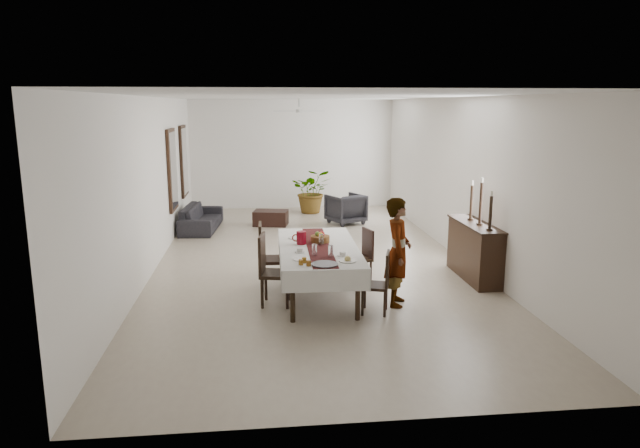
# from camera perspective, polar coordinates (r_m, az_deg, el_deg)

# --- Properties ---
(floor) EXTENTS (6.00, 12.00, 0.00)m
(floor) POSITION_cam_1_polar(r_m,az_deg,el_deg) (11.46, -0.89, -3.60)
(floor) COLOR #B8AA93
(floor) RESTS_ON ground
(ceiling) EXTENTS (6.00, 12.00, 0.02)m
(ceiling) POSITION_cam_1_polar(r_m,az_deg,el_deg) (11.04, -0.94, 12.61)
(ceiling) COLOR white
(ceiling) RESTS_ON wall_back
(wall_back) EXTENTS (6.00, 0.02, 3.20)m
(wall_back) POSITION_cam_1_polar(r_m,az_deg,el_deg) (17.09, -2.80, 6.97)
(wall_back) COLOR white
(wall_back) RESTS_ON floor
(wall_front) EXTENTS (6.00, 0.02, 3.20)m
(wall_front) POSITION_cam_1_polar(r_m,az_deg,el_deg) (5.30, 5.16, -4.13)
(wall_front) COLOR white
(wall_front) RESTS_ON floor
(wall_left) EXTENTS (0.02, 12.00, 3.20)m
(wall_left) POSITION_cam_1_polar(r_m,az_deg,el_deg) (11.27, -16.33, 3.96)
(wall_left) COLOR white
(wall_left) RESTS_ON floor
(wall_right) EXTENTS (0.02, 12.00, 3.20)m
(wall_right) POSITION_cam_1_polar(r_m,az_deg,el_deg) (11.80, 13.79, 4.44)
(wall_right) COLOR white
(wall_right) RESTS_ON floor
(dining_table_top) EXTENTS (1.12, 2.57, 0.05)m
(dining_table_top) POSITION_cam_1_polar(r_m,az_deg,el_deg) (9.24, -0.17, -2.45)
(dining_table_top) COLOR black
(dining_table_top) RESTS_ON table_leg_fl
(table_leg_fl) EXTENTS (0.08, 0.08, 0.74)m
(table_leg_fl) POSITION_cam_1_polar(r_m,az_deg,el_deg) (8.17, -2.75, -7.33)
(table_leg_fl) COLOR black
(table_leg_fl) RESTS_ON floor
(table_leg_fr) EXTENTS (0.08, 0.08, 0.74)m
(table_leg_fr) POSITION_cam_1_polar(r_m,az_deg,el_deg) (8.26, 3.80, -7.14)
(table_leg_fr) COLOR black
(table_leg_fr) RESTS_ON floor
(table_leg_bl) EXTENTS (0.08, 0.08, 0.74)m
(table_leg_bl) POSITION_cam_1_polar(r_m,az_deg,el_deg) (10.49, -3.28, -2.98)
(table_leg_bl) COLOR black
(table_leg_bl) RESTS_ON floor
(table_leg_br) EXTENTS (0.08, 0.08, 0.74)m
(table_leg_br) POSITION_cam_1_polar(r_m,az_deg,el_deg) (10.56, 1.81, -2.87)
(table_leg_br) COLOR black
(table_leg_br) RESTS_ON floor
(tablecloth_top) EXTENTS (1.32, 2.77, 0.01)m
(tablecloth_top) POSITION_cam_1_polar(r_m,az_deg,el_deg) (9.24, -0.17, -2.26)
(tablecloth_top) COLOR silver
(tablecloth_top) RESTS_ON dining_table_top
(tablecloth_drape_left) EXTENTS (0.07, 2.74, 0.32)m
(tablecloth_drape_left) POSITION_cam_1_polar(r_m,az_deg,el_deg) (9.24, -4.02, -3.26)
(tablecloth_drape_left) COLOR white
(tablecloth_drape_left) RESTS_ON dining_table_top
(tablecloth_drape_right) EXTENTS (0.07, 2.74, 0.32)m
(tablecloth_drape_right) POSITION_cam_1_polar(r_m,az_deg,el_deg) (9.34, 3.64, -3.09)
(tablecloth_drape_right) COLOR white
(tablecloth_drape_right) RESTS_ON dining_table_top
(tablecloth_drape_near) EXTENTS (1.25, 0.04, 0.32)m
(tablecloth_drape_near) POSITION_cam_1_polar(r_m,az_deg,el_deg) (7.97, 0.65, -5.73)
(tablecloth_drape_near) COLOR white
(tablecloth_drape_near) RESTS_ON dining_table_top
(tablecloth_drape_far) EXTENTS (1.25, 0.04, 0.32)m
(tablecloth_drape_far) POSITION_cam_1_polar(r_m,az_deg,el_deg) (10.60, -0.79, -1.27)
(tablecloth_drape_far) COLOR white
(tablecloth_drape_far) RESTS_ON dining_table_top
(table_runner) EXTENTS (0.43, 2.67, 0.00)m
(table_runner) POSITION_cam_1_polar(r_m,az_deg,el_deg) (9.23, -0.17, -2.21)
(table_runner) COLOR #4F1616
(table_runner) RESTS_ON tablecloth_top
(red_pitcher) EXTENTS (0.16, 0.16, 0.21)m
(red_pitcher) POSITION_cam_1_polar(r_m,az_deg,el_deg) (9.35, -1.88, -1.38)
(red_pitcher) COLOR maroon
(red_pitcher) RESTS_ON tablecloth_top
(pitcher_handle) EXTENTS (0.13, 0.02, 0.13)m
(pitcher_handle) POSITION_cam_1_polar(r_m,az_deg,el_deg) (9.34, -2.43, -1.39)
(pitcher_handle) COLOR maroon
(pitcher_handle) RESTS_ON red_pitcher
(wine_glass_near) EXTENTS (0.07, 0.07, 0.18)m
(wine_glass_near) POSITION_cam_1_polar(r_m,az_deg,el_deg) (8.56, 1.07, -2.74)
(wine_glass_near) COLOR white
(wine_glass_near) RESTS_ON tablecloth_top
(wine_glass_mid) EXTENTS (0.07, 0.07, 0.18)m
(wine_glass_mid) POSITION_cam_1_polar(r_m,az_deg,el_deg) (8.64, -0.55, -2.59)
(wine_glass_mid) COLOR white
(wine_glass_mid) RESTS_ON tablecloth_top
(wine_glass_far) EXTENTS (0.07, 0.07, 0.18)m
(wine_glass_far) POSITION_cam_1_polar(r_m,az_deg,el_deg) (9.27, 0.13, -1.59)
(wine_glass_far) COLOR white
(wine_glass_far) RESTS_ON tablecloth_top
(teacup_right) EXTENTS (0.10, 0.10, 0.06)m
(teacup_right) POSITION_cam_1_polar(r_m,az_deg,el_deg) (8.64, 2.29, -2.99)
(teacup_right) COLOR white
(teacup_right) RESTS_ON saucer_right
(saucer_right) EXTENTS (0.16, 0.16, 0.01)m
(saucer_right) POSITION_cam_1_polar(r_m,az_deg,el_deg) (8.65, 2.29, -3.16)
(saucer_right) COLOR silver
(saucer_right) RESTS_ON tablecloth_top
(teacup_left) EXTENTS (0.10, 0.10, 0.06)m
(teacup_left) POSITION_cam_1_polar(r_m,az_deg,el_deg) (8.85, -2.03, -2.65)
(teacup_left) COLOR white
(teacup_left) RESTS_ON saucer_left
(saucer_left) EXTENTS (0.16, 0.16, 0.01)m
(saucer_left) POSITION_cam_1_polar(r_m,az_deg,el_deg) (8.85, -2.03, -2.81)
(saucer_left) COLOR silver
(saucer_left) RESTS_ON tablecloth_top
(plate_near_right) EXTENTS (0.26, 0.26, 0.02)m
(plate_near_right) POSITION_cam_1_polar(r_m,az_deg,el_deg) (8.35, 2.78, -3.71)
(plate_near_right) COLOR silver
(plate_near_right) RESTS_ON tablecloth_top
(bread_near_right) EXTENTS (0.10, 0.10, 0.10)m
(bread_near_right) POSITION_cam_1_polar(r_m,az_deg,el_deg) (8.34, 2.78, -3.51)
(bread_near_right) COLOR #DDC26B
(bread_near_right) RESTS_ON plate_near_right
(plate_near_left) EXTENTS (0.26, 0.26, 0.02)m
(plate_near_left) POSITION_cam_1_polar(r_m,az_deg,el_deg) (8.44, -1.88, -3.53)
(plate_near_left) COLOR white
(plate_near_left) RESTS_ON tablecloth_top
(plate_far_left) EXTENTS (0.26, 0.26, 0.02)m
(plate_far_left) POSITION_cam_1_polar(r_m,az_deg,el_deg) (9.78, -2.45, -1.38)
(plate_far_left) COLOR silver
(plate_far_left) RESTS_ON tablecloth_top
(serving_tray) EXTENTS (0.38, 0.38, 0.02)m
(serving_tray) POSITION_cam_1_polar(r_m,az_deg,el_deg) (8.16, 0.48, -4.05)
(serving_tray) COLOR #39393D
(serving_tray) RESTS_ON tablecloth_top
(jam_jar_a) EXTENTS (0.07, 0.07, 0.08)m
(jam_jar_a) POSITION_cam_1_polar(r_m,az_deg,el_deg) (8.10, -1.15, -3.95)
(jam_jar_a) COLOR brown
(jam_jar_a) RESTS_ON tablecloth_top
(jam_jar_b) EXTENTS (0.07, 0.07, 0.08)m
(jam_jar_b) POSITION_cam_1_polar(r_m,az_deg,el_deg) (8.16, -1.92, -3.85)
(jam_jar_b) COLOR #8E5914
(jam_jar_b) RESTS_ON tablecloth_top
(jam_jar_c) EXTENTS (0.07, 0.07, 0.08)m
(jam_jar_c) POSITION_cam_1_polar(r_m,az_deg,el_deg) (8.26, -1.59, -3.64)
(jam_jar_c) COLOR #946215
(jam_jar_c) RESTS_ON tablecloth_top
(fruit_basket) EXTENTS (0.32, 0.32, 0.11)m
(fruit_basket) POSITION_cam_1_polar(r_m,az_deg,el_deg) (9.48, 0.01, -1.51)
(fruit_basket) COLOR brown
(fruit_basket) RESTS_ON tablecloth_top
(fruit_red) EXTENTS (0.10, 0.10, 0.10)m
(fruit_red) POSITION_cam_1_polar(r_m,az_deg,el_deg) (9.49, 0.19, -1.01)
(fruit_red) COLOR #A31410
(fruit_red) RESTS_ON fruit_basket
(fruit_green) EXTENTS (0.09, 0.09, 0.09)m
(fruit_green) POSITION_cam_1_polar(r_m,az_deg,el_deg) (9.49, -0.26, -1.00)
(fruit_green) COLOR #547B24
(fruit_green) RESTS_ON fruit_basket
(fruit_yellow) EXTENTS (0.09, 0.09, 0.09)m
(fruit_yellow) POSITION_cam_1_polar(r_m,az_deg,el_deg) (9.41, 0.04, -1.11)
(fruit_yellow) COLOR gold
(fruit_yellow) RESTS_ON fruit_basket
(chair_right_near_seat) EXTENTS (0.50, 0.50, 0.05)m
(chair_right_near_seat) POSITION_cam_1_polar(r_m,az_deg,el_deg) (8.55, 5.50, -6.18)
(chair_right_near_seat) COLOR black
(chair_right_near_seat) RESTS_ON chair_right_near_leg_fl
(chair_right_near_leg_fl) EXTENTS (0.05, 0.05, 0.39)m
(chair_right_near_leg_fl) POSITION_cam_1_polar(r_m,az_deg,el_deg) (8.46, 6.48, -7.98)
(chair_right_near_leg_fl) COLOR black
(chair_right_near_leg_fl) RESTS_ON floor
(chair_right_near_leg_fr) EXTENTS (0.05, 0.05, 0.39)m
(chair_right_near_leg_fr) POSITION_cam_1_polar(r_m,az_deg,el_deg) (8.76, 6.63, -7.27)
(chair_right_near_leg_fr) COLOR black
(chair_right_near_leg_fr) RESTS_ON floor
(chair_right_near_leg_bl) EXTENTS (0.05, 0.05, 0.39)m
(chair_right_near_leg_bl) POSITION_cam_1_polar(r_m,az_deg,el_deg) (8.48, 4.27, -7.88)
(chair_right_near_leg_bl) COLOR black
(chair_right_near_leg_bl) RESTS_ON floor
(chair_right_near_leg_br) EXTENTS (0.05, 0.05, 0.39)m
(chair_right_near_leg_br) POSITION_cam_1_polar(r_m,az_deg,el_deg) (8.79, 4.50, -7.17)
(chair_right_near_leg_br) COLOR black
(chair_right_near_leg_br) RESTS_ON floor
(chair_right_near_back) EXTENTS (0.15, 0.39, 0.51)m
(chair_right_near_back) POSITION_cam_1_polar(r_m,az_deg,el_deg) (8.46, 6.76, -4.48)
(chair_right_near_back) COLOR black
(chair_right_near_back) RESTS_ON chair_right_near_seat
(chair_right_far_seat) EXTENTS (0.49, 0.49, 0.04)m
(chair_right_far_seat) POSITION_cam_1_polar(r_m,az_deg,el_deg) (9.99, 3.86, -3.51)
(chair_right_far_seat) COLOR black
(chair_right_far_seat) RESTS_ON chair_right_far_leg_fl
(chair_right_far_leg_fl) EXTENTS (0.05, 0.05, 0.39)m
(chair_right_far_leg_fl) POSITION_cam_1_polar(r_m,az_deg,el_deg) (9.98, 5.10, -4.84)
(chair_right_far_leg_fl) COLOR black
(chair_right_far_leg_fl) RESTS_ON floor
(chair_right_far_leg_fr) EXTENTS (0.05, 0.05, 0.39)m
(chair_right_far_leg_fr) POSITION_cam_1_polar(r_m,az_deg,el_deg) (10.25, 4.25, -4.37)
(chair_right_far_leg_fr) COLOR black
(chair_right_far_leg_fr) RESTS_ON floor
(chair_right_far_leg_bl) EXTENTS (0.05, 0.05, 0.39)m
(chair_right_far_leg_bl) POSITION_cam_1_polar(r_m,az_deg,el_deg) (9.84, 3.42, -5.06)
(chair_right_far_leg_bl) COLOR black
(chair_right_far_leg_bl) RESTS_ON floor
(chair_right_far_leg_br) EXTENTS (0.05, 0.05, 0.39)m
(chair_right_far_leg_br) POSITION_cam_1_polar(r_m,az_deg,el_deg) (10.12, 2.61, -4.57)
(chair_right_far_leg_br) COLOR black
(chair_right_far_leg_br) RESTS_ON floor
(chair_right_far_back) EXTENTS (0.15, 0.39, 0.50)m
(chair_right_far_back) POSITION_cam_1_polar(r_m,az_deg,el_deg) (10.00, 4.81, -1.91)
(chair_right_far_back) COLOR black
(chair_right_far_back) RESTS_ON chair_right_far_seat
(chair_left_near_seat) EXTENTS (0.54, 0.54, 0.05)m
(chair_left_near_seat) POSITION_cam_1_polar(r_m,az_deg,el_deg) (8.85, -4.41, -5.00)
(chair_left_near_seat) COLOR black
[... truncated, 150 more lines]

